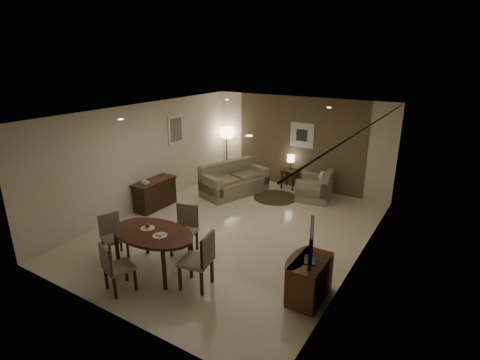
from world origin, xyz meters
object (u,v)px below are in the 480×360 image
Objects in this scene: console_desk at (155,194)px; chair_right at (196,260)px; dining_table at (154,251)px; sofa at (234,179)px; chair_near at (119,267)px; floor_lamp at (227,152)px; tv_cabinet at (310,279)px; chair_left at (114,238)px; chair_far at (184,231)px; side_table at (290,179)px; armchair at (315,185)px.

chair_right is at bearing -35.68° from console_desk.
dining_table is 0.90× the size of sofa.
floor_lamp reaches higher than chair_near.
chair_left reaches higher than tv_cabinet.
side_table is at bearing 72.17° from chair_far.
console_desk is at bearing -37.77° from chair_near.
sofa is 1.74m from floor_lamp.
armchair is (3.33, 2.75, 0.03)m from console_desk.
sofa is 3.28× the size of side_table.
side_table is at bearing 118.08° from tv_cabinet.
chair_right is 4.60m from sofa.
chair_near reaches higher than dining_table.
chair_near is at bearing -107.21° from chair_left.
armchair is (2.12, 0.79, -0.03)m from sofa.
console_desk is 3.82m from chair_right.
floor_lamp reaches higher than chair_far.
chair_near is at bearing -92.80° from side_table.
chair_far is at bearing 85.93° from dining_table.
chair_left is at bearing -33.05° from armchair.
sofa is (1.21, 1.96, 0.07)m from console_desk.
chair_left is (-3.75, -0.80, 0.09)m from tv_cabinet.
chair_near is 6.55m from floor_lamp.
side_table is at bearing 87.44° from dining_table.
side_table is (-0.96, 0.48, -0.12)m from armchair.
chair_near is (-2.83, -1.49, 0.10)m from tv_cabinet.
sofa reaches higher than chair_left.
chair_far is at bearing -65.97° from floor_lamp.
console_desk is 4.00m from side_table.
chair_right reaches higher than chair_far.
chair_far reaches higher than sofa.
tv_cabinet is at bearing -58.62° from chair_left.
dining_table is at bearing -23.23° from armchair.
armchair reaches higher than console_desk.
chair_near is 1.54m from chair_far.
chair_right is 4.98m from armchair.
console_desk is 1.23× the size of chair_far.
chair_left is 0.55× the size of floor_lamp.
dining_table is 1.71× the size of chair_far.
chair_near is 0.98× the size of armchair.
floor_lamp reaches higher than tv_cabinet.
tv_cabinet is at bearing 10.55° from armchair.
armchair reaches higher than tv_cabinet.
dining_table is 0.78m from chair_far.
floor_lamp is at bearing 60.32° from sofa.
sofa is at bearing 136.77° from tv_cabinet.
armchair is at bearing 165.97° from chair_right.
floor_lamp is at bearing -162.57° from chair_right.
chair_left is at bearing -175.20° from dining_table.
chair_far reaches higher than side_table.
chair_left is 0.47× the size of sofa.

